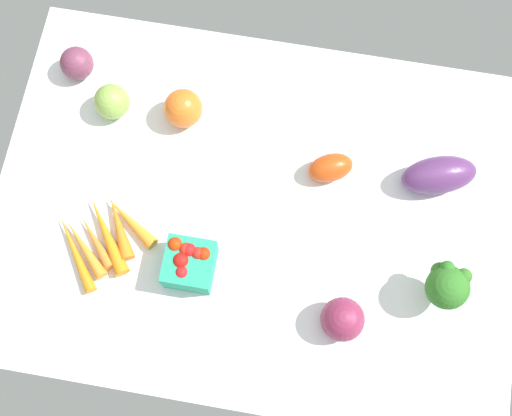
{
  "coord_description": "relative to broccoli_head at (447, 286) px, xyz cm",
  "views": [
    {
      "loc": [
        6.2,
        -36.05,
        128.73
      ],
      "look_at": [
        0.0,
        0.0,
        4.0
      ],
      "focal_mm": 46.78,
      "sensor_mm": 36.0,
      "label": 1
    }
  ],
  "objects": [
    {
      "name": "broccoli_head",
      "position": [
        0.0,
        0.0,
        0.0
      ],
      "size": [
        8.05,
        8.58,
        11.66
      ],
      "color": "#9ABA86",
      "rests_on": "tablecloth"
    },
    {
      "name": "tablecloth",
      "position": [
        -36.79,
        10.14,
        -8.33
      ],
      "size": [
        104.0,
        76.0,
        2.0
      ],
      "primitive_type": "cube",
      "color": "white",
      "rests_on": "ground"
    },
    {
      "name": "heirloom_tomato_green",
      "position": [
        -69.23,
        26.84,
        -3.69
      ],
      "size": [
        7.27,
        7.27,
        7.27
      ],
      "primitive_type": "sphere",
      "color": "#86AE49",
      "rests_on": "tablecloth"
    },
    {
      "name": "red_onion_center",
      "position": [
        -17.47,
        -8.72,
        -3.23
      ],
      "size": [
        8.19,
        8.19,
        8.19
      ],
      "primitive_type": "sphere",
      "color": "#84294A",
      "rests_on": "tablecloth"
    },
    {
      "name": "red_onion_near_basket",
      "position": [
        -78.43,
        34.12,
        -3.89
      ],
      "size": [
        6.87,
        6.87,
        6.87
      ],
      "primitive_type": "sphere",
      "color": "#73364F",
      "rests_on": "tablecloth"
    },
    {
      "name": "carrot_bunch",
      "position": [
        -64.89,
        -0.22,
        -5.98
      ],
      "size": [
        21.14,
        20.26,
        2.99
      ],
      "color": "orange",
      "rests_on": "tablecloth"
    },
    {
      "name": "heirloom_tomato_orange",
      "position": [
        -54.67,
        27.7,
        -3.39
      ],
      "size": [
        7.88,
        7.88,
        7.88
      ],
      "primitive_type": "sphere",
      "color": "orange",
      "rests_on": "tablecloth"
    },
    {
      "name": "roma_tomato",
      "position": [
        -23.66,
        20.59,
        -4.56
      ],
      "size": [
        10.54,
        8.77,
        5.53
      ],
      "primitive_type": "ellipsoid",
      "rotation": [
        0.0,
        0.0,
        3.57
      ],
      "color": "#D04715",
      "rests_on": "tablecloth"
    },
    {
      "name": "eggplant",
      "position": [
        -2.61,
        22.32,
        -3.63
      ],
      "size": [
        16.46,
        11.63,
        7.38
      ],
      "primitive_type": "ellipsoid",
      "rotation": [
        0.0,
        0.0,
        0.31
      ],
      "color": "#5B3168",
      "rests_on": "tablecloth"
    },
    {
      "name": "berry_basket",
      "position": [
        -47.27,
        -3.12,
        -3.29
      ],
      "size": [
        9.17,
        9.17,
        7.9
      ],
      "color": "#289E7A",
      "rests_on": "tablecloth"
    }
  ]
}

